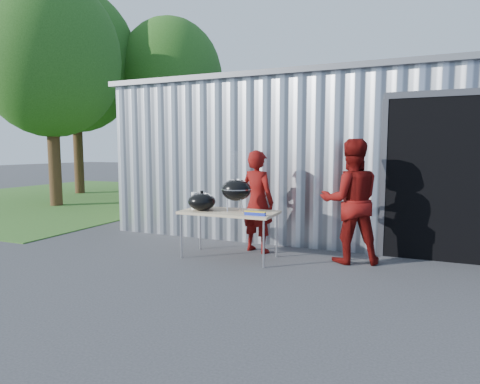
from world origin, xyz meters
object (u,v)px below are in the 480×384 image
at_px(kettle_grill, 236,185).
at_px(person_cook, 257,201).
at_px(person_bystander, 351,201).
at_px(folding_table, 229,214).

relative_size(kettle_grill, person_cook, 0.55).
distance_m(kettle_grill, person_bystander, 1.76).
xyz_separation_m(folding_table, person_bystander, (1.80, 0.49, 0.23)).
distance_m(folding_table, person_bystander, 1.88).
bearing_deg(person_cook, folding_table, 79.69).
bearing_deg(person_cook, kettle_grill, 91.79).
bearing_deg(kettle_grill, person_cook, 74.77).
xyz_separation_m(folding_table, person_cook, (0.28, 0.54, 0.14)).
relative_size(folding_table, kettle_grill, 1.59).
bearing_deg(kettle_grill, folding_table, 174.26).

